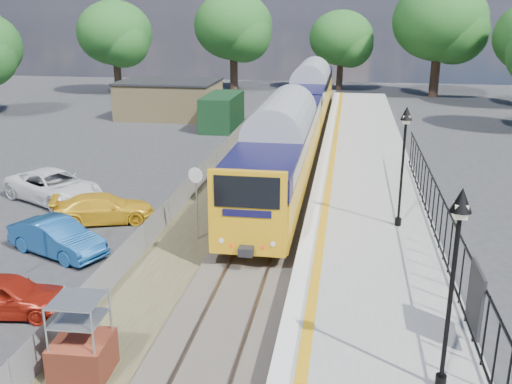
% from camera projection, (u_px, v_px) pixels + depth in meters
% --- Properties ---
extents(ground, '(120.00, 120.00, 0.00)m').
position_uv_depth(ground, '(232.00, 312.00, 17.42)').
color(ground, '#2D2D30').
rests_on(ground, ground).
extents(track_bed, '(5.90, 80.00, 0.29)m').
position_uv_depth(track_bed, '(264.00, 206.00, 26.56)').
color(track_bed, '#473F38').
rests_on(track_bed, ground).
extents(platform, '(5.00, 70.00, 0.90)m').
position_uv_depth(platform, '(367.00, 217.00, 24.16)').
color(platform, gray).
rests_on(platform, ground).
extents(platform_edge, '(0.90, 70.00, 0.01)m').
position_uv_depth(platform_edge, '(318.00, 204.00, 24.34)').
color(platform_edge, silver).
rests_on(platform_edge, platform).
extents(victorian_lamp_south, '(0.44, 0.44, 4.60)m').
position_uv_depth(victorian_lamp_south, '(457.00, 244.00, 11.51)').
color(victorian_lamp_south, black).
rests_on(victorian_lamp_south, platform).
extents(victorian_lamp_north, '(0.44, 0.44, 4.60)m').
position_uv_depth(victorian_lamp_north, '(405.00, 139.00, 20.94)').
color(victorian_lamp_north, black).
rests_on(victorian_lamp_north, platform).
extents(palisade_fence, '(0.12, 26.00, 2.00)m').
position_uv_depth(palisade_fence, '(449.00, 242.00, 17.96)').
color(palisade_fence, black).
rests_on(palisade_fence, platform).
extents(wire_fence, '(0.06, 52.00, 1.20)m').
position_uv_depth(wire_fence, '(199.00, 178.00, 29.16)').
color(wire_fence, '#999EA3').
rests_on(wire_fence, ground).
extents(outbuilding, '(10.80, 10.10, 3.12)m').
position_uv_depth(outbuilding, '(179.00, 101.00, 47.97)').
color(outbuilding, tan).
rests_on(outbuilding, ground).
extents(tree_line, '(56.80, 43.80, 11.88)m').
position_uv_depth(tree_line, '(333.00, 34.00, 54.68)').
color(tree_line, '#332319').
rests_on(tree_line, ground).
extents(train, '(2.82, 40.83, 3.51)m').
position_uv_depth(train, '(300.00, 111.00, 38.42)').
color(train, orange).
rests_on(train, ground).
extents(brick_plinth, '(1.42, 1.42, 2.20)m').
position_uv_depth(brick_plinth, '(81.00, 339.00, 14.07)').
color(brick_plinth, '#953B26').
rests_on(brick_plinth, ground).
extents(speed_sign, '(0.60, 0.18, 3.05)m').
position_uv_depth(speed_sign, '(196.00, 191.00, 22.18)').
color(speed_sign, '#999EA3').
rests_on(speed_sign, ground).
extents(car_red, '(3.88, 1.97, 1.27)m').
position_uv_depth(car_red, '(5.00, 295.00, 17.15)').
color(car_red, maroon).
rests_on(car_red, ground).
extents(car_blue, '(4.32, 2.90, 1.35)m').
position_uv_depth(car_blue, '(57.00, 237.00, 21.38)').
color(car_blue, '#164A89').
rests_on(car_blue, ground).
extents(car_yellow, '(4.64, 3.12, 1.25)m').
position_uv_depth(car_yellow, '(104.00, 208.00, 24.67)').
color(car_yellow, gold).
rests_on(car_yellow, ground).
extents(car_white, '(5.87, 4.62, 1.48)m').
position_uv_depth(car_white, '(54.00, 186.00, 27.34)').
color(car_white, white).
rests_on(car_white, ground).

